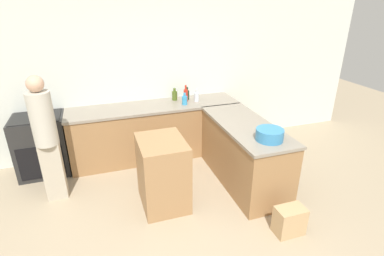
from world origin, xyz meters
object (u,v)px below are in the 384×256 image
at_px(paper_bag, 289,221).
at_px(mixing_bowl, 270,135).
at_px(wine_bottle_dark, 187,95).
at_px(person_by_range, 46,135).
at_px(island_table, 163,173).
at_px(vinegar_bottle_clear, 197,97).
at_px(range_oven, 42,145).
at_px(hot_sauce_bottle, 186,95).
at_px(dish_soap_bottle, 185,100).
at_px(olive_oil_bottle, 175,95).

bearing_deg(paper_bag, mixing_bowl, 87.69).
distance_m(wine_bottle_dark, person_by_range, 2.29).
relative_size(island_table, vinegar_bottle_clear, 4.36).
bearing_deg(wine_bottle_dark, paper_bag, -79.66).
bearing_deg(vinegar_bottle_clear, paper_bag, -81.92).
bearing_deg(vinegar_bottle_clear, range_oven, 178.97).
xyz_separation_m(island_table, paper_bag, (1.23, -1.00, -0.29)).
bearing_deg(mixing_bowl, paper_bag, -92.31).
xyz_separation_m(range_oven, vinegar_bottle_clear, (2.46, -0.04, 0.53)).
height_order(vinegar_bottle_clear, wine_bottle_dark, wine_bottle_dark).
bearing_deg(island_table, person_by_range, 156.64).
height_order(island_table, wine_bottle_dark, wine_bottle_dark).
bearing_deg(hot_sauce_bottle, mixing_bowl, -73.46).
relative_size(mixing_bowl, person_by_range, 0.20).
relative_size(vinegar_bottle_clear, paper_bag, 0.62).
height_order(vinegar_bottle_clear, person_by_range, person_by_range).
height_order(range_oven, dish_soap_bottle, dish_soap_bottle).
bearing_deg(vinegar_bottle_clear, island_table, -124.94).
xyz_separation_m(mixing_bowl, wine_bottle_dark, (-0.47, 1.83, 0.01)).
xyz_separation_m(island_table, hot_sauce_bottle, (0.74, 1.36, 0.56)).
height_order(range_oven, mixing_bowl, mixing_bowl).
height_order(mixing_bowl, hot_sauce_bottle, hot_sauce_bottle).
distance_m(mixing_bowl, person_by_range, 2.77).
height_order(range_oven, wine_bottle_dark, wine_bottle_dark).
distance_m(mixing_bowl, vinegar_bottle_clear, 1.72).
relative_size(olive_oil_bottle, person_by_range, 0.12).
bearing_deg(olive_oil_bottle, person_by_range, -154.74).
height_order(wine_bottle_dark, paper_bag, wine_bottle_dark).
bearing_deg(person_by_range, olive_oil_bottle, 25.26).
relative_size(olive_oil_bottle, wine_bottle_dark, 0.95).
xyz_separation_m(mixing_bowl, vinegar_bottle_clear, (-0.35, 1.68, 0.01)).
xyz_separation_m(hot_sauce_bottle, paper_bag, (0.49, -2.36, -0.85)).
distance_m(mixing_bowl, wine_bottle_dark, 1.89).
bearing_deg(mixing_bowl, vinegar_bottle_clear, 101.77).
distance_m(mixing_bowl, hot_sauce_bottle, 1.82).
relative_size(range_oven, hot_sauce_bottle, 3.33).
bearing_deg(olive_oil_bottle, dish_soap_bottle, -71.65).
bearing_deg(mixing_bowl, olive_oil_bottle, 109.95).
bearing_deg(hot_sauce_bottle, wine_bottle_dark, 57.96).
xyz_separation_m(mixing_bowl, olive_oil_bottle, (-0.68, 1.87, 0.01)).
bearing_deg(paper_bag, vinegar_bottle_clear, 98.08).
relative_size(mixing_bowl, dish_soap_bottle, 1.73).
height_order(person_by_range, paper_bag, person_by_range).
height_order(range_oven, paper_bag, range_oven).
xyz_separation_m(range_oven, person_by_range, (0.21, -0.76, 0.47)).
height_order(island_table, hot_sauce_bottle, hot_sauce_bottle).
bearing_deg(olive_oil_bottle, hot_sauce_bottle, -37.35).
xyz_separation_m(island_table, dish_soap_bottle, (0.67, 1.21, 0.53)).
distance_m(island_table, dish_soap_bottle, 1.48).
bearing_deg(wine_bottle_dark, person_by_range, -157.93).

